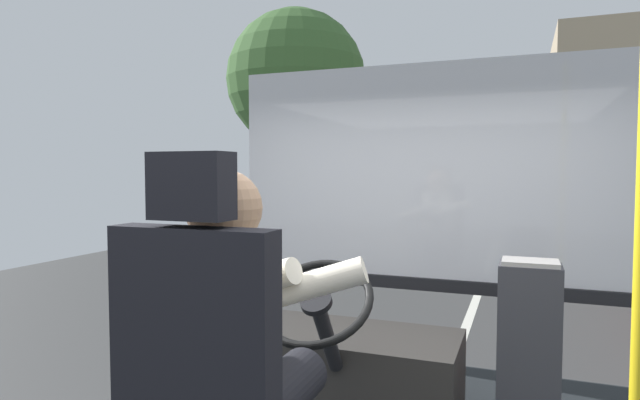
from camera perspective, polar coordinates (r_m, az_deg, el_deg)
The scene contains 6 objects.
ground at distance 10.84m, azimuth 17.45°, elevation -7.62°, with size 18.00×44.00×0.06m.
bus_driver at distance 1.70m, azimuth -9.16°, elevation -14.41°, with size 0.74×0.53×0.82m.
steering_console at distance 2.91m, azimuth 3.47°, elevation -17.57°, with size 1.10×1.03×0.85m.
fare_box at distance 2.71m, azimuth 21.57°, elevation -14.91°, with size 0.27×0.21×0.84m.
windshield_panel at distance 3.52m, azimuth 10.62°, elevation -0.24°, with size 2.50×0.08×1.48m.
street_tree at distance 12.72m, azimuth -2.60°, elevation 12.76°, with size 3.24×3.24×5.74m.
Camera 1 is at (0.63, -1.84, 1.98)m, focal length 29.66 mm.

